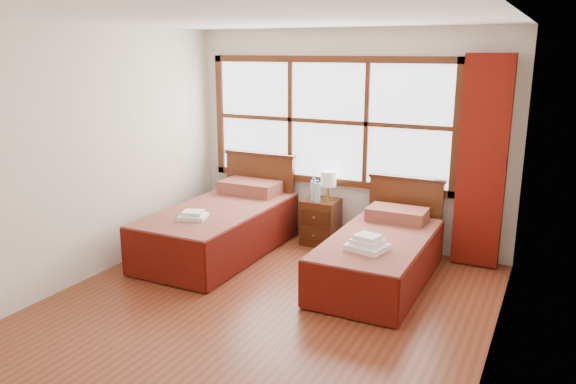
% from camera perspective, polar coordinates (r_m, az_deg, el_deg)
% --- Properties ---
extents(floor, '(4.50, 4.50, 0.00)m').
position_cam_1_polar(floor, '(5.30, -3.03, -12.05)').
color(floor, brown).
rests_on(floor, ground).
extents(ceiling, '(4.50, 4.50, 0.00)m').
position_cam_1_polar(ceiling, '(4.76, -3.46, 17.25)').
color(ceiling, white).
rests_on(ceiling, wall_back).
extents(wall_back, '(4.00, 0.00, 4.00)m').
position_cam_1_polar(wall_back, '(6.88, 6.06, 5.41)').
color(wall_back, silver).
rests_on(wall_back, floor).
extents(wall_left, '(0.00, 4.50, 4.50)m').
position_cam_1_polar(wall_left, '(6.09, -19.87, 3.49)').
color(wall_left, silver).
rests_on(wall_left, floor).
extents(wall_right, '(0.00, 4.50, 4.50)m').
position_cam_1_polar(wall_right, '(4.28, 20.78, -0.88)').
color(wall_right, silver).
rests_on(wall_right, floor).
extents(window, '(3.16, 0.06, 1.56)m').
position_cam_1_polar(window, '(6.91, 4.03, 7.17)').
color(window, white).
rests_on(window, wall_back).
extents(curtain, '(0.50, 0.16, 2.30)m').
position_cam_1_polar(curtain, '(6.40, 19.14, 2.85)').
color(curtain, maroon).
rests_on(curtain, wall_back).
extents(bed_left, '(1.08, 2.10, 1.05)m').
position_cam_1_polar(bed_left, '(6.70, -6.77, -3.47)').
color(bed_left, '#3A1B0C').
rests_on(bed_left, floor).
extents(bed_right, '(0.96, 1.98, 0.92)m').
position_cam_1_polar(bed_right, '(5.93, 9.35, -6.34)').
color(bed_right, '#3A1B0C').
rests_on(bed_right, floor).
extents(nightstand, '(0.42, 0.42, 0.56)m').
position_cam_1_polar(nightstand, '(6.96, 3.33, -3.04)').
color(nightstand, '#4E2511').
rests_on(nightstand, floor).
extents(towels_left, '(0.35, 0.33, 0.09)m').
position_cam_1_polar(towels_left, '(6.20, -9.62, -2.35)').
color(towels_left, white).
rests_on(towels_left, bed_left).
extents(towels_right, '(0.42, 0.38, 0.15)m').
position_cam_1_polar(towels_right, '(5.42, 8.05, -5.24)').
color(towels_right, white).
rests_on(towels_right, bed_right).
extents(lamp, '(0.19, 0.19, 0.36)m').
position_cam_1_polar(lamp, '(6.82, 4.13, 1.25)').
color(lamp, gold).
rests_on(lamp, nightstand).
extents(bottle_near, '(0.07, 0.07, 0.28)m').
position_cam_1_polar(bottle_near, '(6.85, 2.63, 0.20)').
color(bottle_near, '#A5C4D5').
rests_on(bottle_near, nightstand).
extents(bottle_far, '(0.07, 0.07, 0.27)m').
position_cam_1_polar(bottle_far, '(6.76, 3.01, -0.02)').
color(bottle_far, '#A5C4D5').
rests_on(bottle_far, nightstand).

